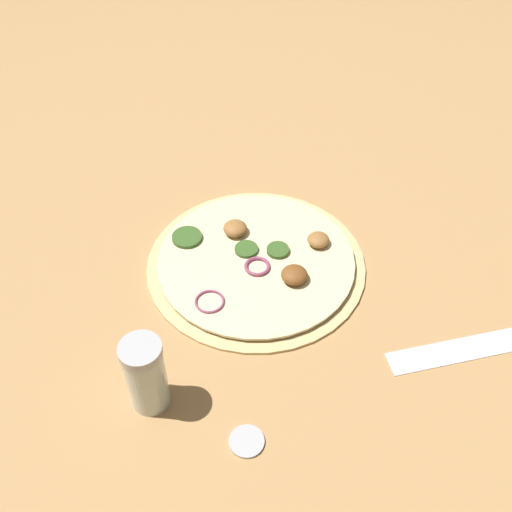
{
  "coord_description": "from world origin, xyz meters",
  "views": [
    {
      "loc": [
        -0.54,
        -0.28,
        0.64
      ],
      "look_at": [
        0.0,
        0.0,
        0.02
      ],
      "focal_mm": 42.0,
      "sensor_mm": 36.0,
      "label": 1
    }
  ],
  "objects": [
    {
      "name": "ground_plane",
      "position": [
        0.0,
        0.0,
        0.0
      ],
      "size": [
        3.0,
        3.0,
        0.0
      ],
      "primitive_type": "plane",
      "color": "tan"
    },
    {
      "name": "loose_cap",
      "position": [
        -0.25,
        -0.12,
        0.0
      ],
      "size": [
        0.04,
        0.04,
        0.01
      ],
      "color": "#B2B2B7",
      "rests_on": "ground_plane"
    },
    {
      "name": "pizza",
      "position": [
        0.0,
        -0.0,
        0.01
      ],
      "size": [
        0.32,
        0.32,
        0.03
      ],
      "color": "#D6B77A",
      "rests_on": "ground_plane"
    },
    {
      "name": "spice_jar",
      "position": [
        -0.26,
        0.01,
        0.05
      ],
      "size": [
        0.05,
        0.05,
        0.11
      ],
      "color": "silver",
      "rests_on": "ground_plane"
    }
  ]
}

